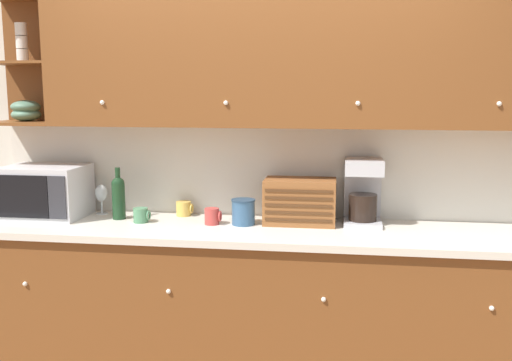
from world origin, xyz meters
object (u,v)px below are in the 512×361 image
(microwave, at_px, (45,191))
(mug_patterned_third, at_px, (212,216))
(mug_blue_second, at_px, (141,215))
(bread_box, at_px, (300,201))
(coffee_maker, at_px, (363,190))
(storage_canister, at_px, (243,212))
(wine_glass, at_px, (101,194))
(wine_bottle, at_px, (118,196))
(mug, at_px, (184,209))

(microwave, distance_m, mug_patterned_third, 1.08)
(mug_blue_second, xyz_separation_m, bread_box, (0.94, 0.12, 0.09))
(coffee_maker, bearing_deg, storage_canister, -169.35)
(wine_glass, bearing_deg, mug_patterned_third, -13.35)
(wine_glass, relative_size, bread_box, 0.46)
(wine_bottle, height_order, coffee_maker, coffee_maker)
(mug, bearing_deg, wine_bottle, -158.93)
(wine_glass, distance_m, storage_canister, 0.96)
(mug, bearing_deg, microwave, -169.98)
(coffee_maker, bearing_deg, mug_blue_second, -172.85)
(wine_bottle, xyz_separation_m, mug_patterned_third, (0.60, -0.06, -0.10))
(wine_glass, relative_size, coffee_maker, 0.50)
(storage_canister, distance_m, coffee_maker, 0.71)
(mug_blue_second, bearing_deg, wine_glass, 149.86)
(mug, relative_size, storage_canister, 0.69)
(microwave, xyz_separation_m, mug_blue_second, (0.64, -0.07, -0.12))
(mug, bearing_deg, bread_box, -7.54)
(microwave, height_order, mug_blue_second, microwave)
(wine_glass, relative_size, mug, 1.84)
(wine_bottle, bearing_deg, mug, 21.07)
(mug_blue_second, xyz_separation_m, coffee_maker, (1.31, 0.16, 0.15))
(mug_patterned_third, relative_size, coffee_maker, 0.25)
(mug_patterned_third, distance_m, coffee_maker, 0.90)
(mug_patterned_third, height_order, coffee_maker, coffee_maker)
(storage_canister, bearing_deg, coffee_maker, 10.65)
(wine_glass, relative_size, storage_canister, 1.28)
(mug, xyz_separation_m, storage_canister, (0.41, -0.18, 0.03))
(mug, bearing_deg, storage_canister, -23.92)
(mug, relative_size, coffee_maker, 0.27)
(wine_glass, bearing_deg, storage_canister, -9.51)
(mug_blue_second, bearing_deg, microwave, 174.12)
(microwave, height_order, bread_box, microwave)
(mug_patterned_third, relative_size, storage_canister, 0.65)
(mug_patterned_third, bearing_deg, coffee_maker, 9.95)
(wine_glass, distance_m, bread_box, 1.27)
(storage_canister, relative_size, bread_box, 0.36)
(mug_blue_second, xyz_separation_m, storage_canister, (0.61, 0.03, 0.03))
(mug_blue_second, bearing_deg, bread_box, 7.15)
(mug_blue_second, xyz_separation_m, mug, (0.20, 0.22, 0.00))
(microwave, bearing_deg, wine_glass, 22.07)
(mug, bearing_deg, mug_blue_second, -133.51)
(wine_bottle, xyz_separation_m, bread_box, (1.11, 0.05, -0.01))
(mug, distance_m, coffee_maker, 1.11)
(coffee_maker, bearing_deg, bread_box, -172.86)
(wine_glass, bearing_deg, bread_box, -3.32)
(wine_bottle, relative_size, bread_box, 0.76)
(microwave, xyz_separation_m, mug_patterned_third, (1.07, -0.06, -0.11))
(storage_canister, bearing_deg, bread_box, 14.49)
(bread_box, relative_size, coffee_maker, 1.08)
(storage_canister, distance_m, bread_box, 0.34)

